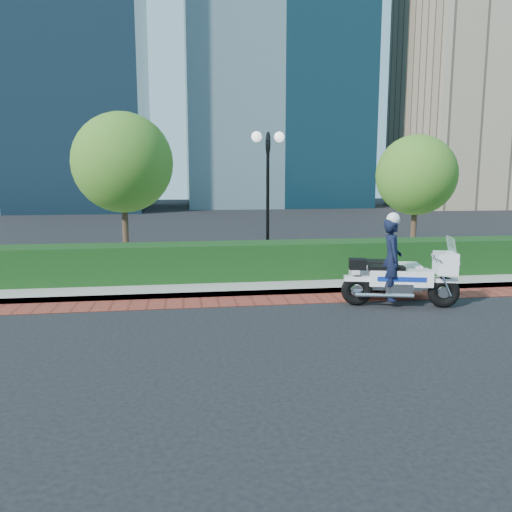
{
  "coord_description": "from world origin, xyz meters",
  "views": [
    {
      "loc": [
        -1.63,
        -10.19,
        2.96
      ],
      "look_at": [
        0.18,
        2.16,
        1.0
      ],
      "focal_mm": 35.0,
      "sensor_mm": 36.0,
      "label": 1
    }
  ],
  "objects": [
    {
      "name": "tree_c",
      "position": [
        6.5,
        6.5,
        3.05
      ],
      "size": [
        2.8,
        2.8,
        4.3
      ],
      "color": "#332319",
      "rests_on": "sidewalk"
    },
    {
      "name": "lamppost",
      "position": [
        1.0,
        5.2,
        2.96
      ],
      "size": [
        1.02,
        0.7,
        4.21
      ],
      "color": "black",
      "rests_on": "sidewalk"
    },
    {
      "name": "tower_right",
      "position": [
        28.0,
        38.0,
        14.0
      ],
      "size": [
        14.0,
        12.0,
        28.0
      ],
      "primitive_type": "cube",
      "color": "gray",
      "rests_on": "ground"
    },
    {
      "name": "sidewalk",
      "position": [
        0.0,
        6.0,
        0.07
      ],
      "size": [
        60.0,
        8.0,
        0.15
      ],
      "primitive_type": "cube",
      "color": "gray",
      "rests_on": "ground"
    },
    {
      "name": "ground",
      "position": [
        0.0,
        0.0,
        0.0
      ],
      "size": [
        120.0,
        120.0,
        0.0
      ],
      "primitive_type": "plane",
      "color": "black",
      "rests_on": "ground"
    },
    {
      "name": "brick_strip",
      "position": [
        0.0,
        1.5,
        0.01
      ],
      "size": [
        60.0,
        1.0,
        0.01
      ],
      "primitive_type": "cube",
      "color": "maroon",
      "rests_on": "ground"
    },
    {
      "name": "police_motorcycle",
      "position": [
        3.3,
        0.89,
        0.75
      ],
      "size": [
        2.67,
        2.23,
        2.18
      ],
      "rotation": [
        0.0,
        0.0,
        -0.25
      ],
      "color": "black",
      "rests_on": "ground"
    },
    {
      "name": "hedge_main",
      "position": [
        0.0,
        3.6,
        0.65
      ],
      "size": [
        18.0,
        1.2,
        1.0
      ],
      "primitive_type": "cube",
      "color": "black",
      "rests_on": "sidewalk"
    },
    {
      "name": "tree_b",
      "position": [
        -3.5,
        6.5,
        3.43
      ],
      "size": [
        3.2,
        3.2,
        4.89
      ],
      "color": "#332319",
      "rests_on": "sidewalk"
    }
  ]
}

